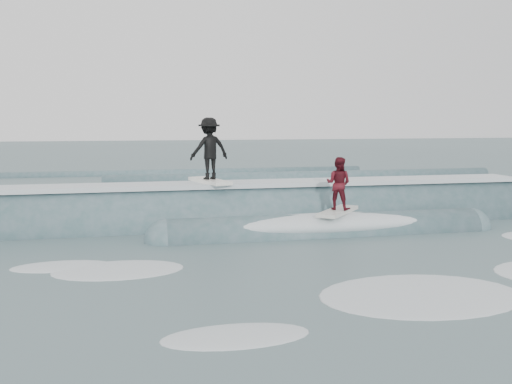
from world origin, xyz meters
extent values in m
plane|color=#3D5659|center=(0.00, 0.00, 0.00)|extent=(160.00, 160.00, 0.00)
cylinder|color=#375A5D|center=(0.00, 5.22, 0.00)|extent=(21.36, 2.33, 2.33)
cylinder|color=#375A5D|center=(1.80, 3.02, 0.00)|extent=(9.00, 1.18, 1.18)
sphere|color=#375A5D|center=(-2.70, 3.02, 0.00)|extent=(1.18, 1.18, 1.18)
sphere|color=#375A5D|center=(6.30, 3.02, 0.00)|extent=(1.18, 1.18, 1.18)
cube|color=silver|center=(0.00, 5.22, 1.23)|extent=(18.00, 1.30, 0.14)
ellipsoid|color=silver|center=(1.80, 3.02, 0.30)|extent=(7.60, 1.30, 0.60)
cube|color=white|center=(-1.23, 5.22, 1.35)|extent=(1.13, 2.07, 0.10)
imported|color=black|center=(-1.23, 5.22, 2.34)|extent=(1.35, 0.99, 1.87)
cube|color=silver|center=(2.10, 3.02, 0.64)|extent=(1.71, 1.88, 0.10)
imported|color=#4C0E16|center=(2.10, 3.02, 1.43)|extent=(0.91, 0.88, 1.48)
ellipsoid|color=silver|center=(-3.89, 0.30, 0.00)|extent=(2.87, 1.96, 0.10)
ellipsoid|color=silver|center=(-2.12, -3.95, 0.00)|extent=(1.95, 1.33, 0.10)
ellipsoid|color=silver|center=(-5.13, 0.88, 0.00)|extent=(1.96, 1.33, 0.10)
ellipsoid|color=silver|center=(1.58, -2.69, 0.00)|extent=(3.61, 2.46, 0.10)
cylinder|color=#375A5D|center=(5.98, 18.00, 0.00)|extent=(22.00, 0.80, 0.80)
cylinder|color=#375A5D|center=(-0.38, 22.00, 0.00)|extent=(22.00, 0.60, 0.60)
camera|label=1|loc=(-3.59, -11.96, 3.20)|focal=40.00mm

